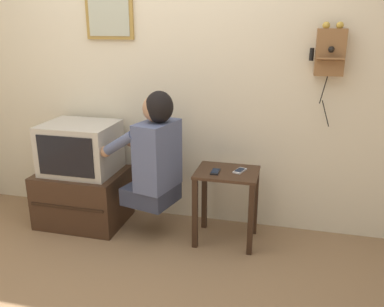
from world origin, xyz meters
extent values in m
plane|color=#846647|center=(0.00, 0.00, 0.00)|extent=(14.00, 14.00, 0.00)
cube|color=beige|center=(0.00, 1.05, 1.27)|extent=(6.80, 0.05, 2.55)
cube|color=#382316|center=(0.53, 0.70, 0.57)|extent=(0.47, 0.38, 0.02)
cube|color=black|center=(0.32, 0.53, 0.28)|extent=(0.04, 0.04, 0.56)
cube|color=black|center=(0.74, 0.53, 0.28)|extent=(0.04, 0.04, 0.56)
cube|color=black|center=(0.32, 0.86, 0.28)|extent=(0.04, 0.04, 0.56)
cube|color=black|center=(0.74, 0.86, 0.28)|extent=(0.04, 0.04, 0.56)
cube|color=#2D3347|center=(-0.06, 0.63, 0.36)|extent=(0.44, 0.43, 0.14)
cube|color=#4C567A|center=(0.01, 0.62, 0.69)|extent=(0.30, 0.41, 0.52)
sphere|color=#A37556|center=(0.01, 0.62, 1.06)|extent=(0.21, 0.21, 0.21)
ellipsoid|color=black|center=(0.03, 0.61, 1.07)|extent=(0.25, 0.26, 0.24)
cylinder|color=#4C567A|center=(-0.26, 0.52, 0.79)|extent=(0.31, 0.15, 0.23)
cylinder|color=#4C567A|center=(-0.19, 0.83, 0.79)|extent=(0.31, 0.15, 0.23)
sphere|color=#A37556|center=(-0.39, 0.55, 0.71)|extent=(0.09, 0.09, 0.09)
sphere|color=#A37556|center=(-0.31, 0.86, 0.71)|extent=(0.09, 0.09, 0.09)
cube|color=#382316|center=(-0.71, 0.72, 0.23)|extent=(0.71, 0.54, 0.46)
cube|color=black|center=(-0.71, 0.44, 0.25)|extent=(0.64, 0.01, 0.02)
cube|color=#ADA89E|center=(-0.71, 0.73, 0.66)|extent=(0.58, 0.48, 0.41)
cube|color=black|center=(-0.71, 0.49, 0.66)|extent=(0.48, 0.01, 0.32)
cube|color=brown|center=(1.21, 0.97, 1.45)|extent=(0.20, 0.11, 0.33)
cube|color=brown|center=(1.21, 0.89, 1.41)|extent=(0.18, 0.07, 0.03)
sphere|color=#B79338|center=(1.16, 0.96, 1.64)|extent=(0.05, 0.05, 0.05)
sphere|color=#B79338|center=(1.25, 0.96, 1.64)|extent=(0.05, 0.05, 0.05)
cone|color=black|center=(1.21, 0.87, 1.48)|extent=(0.04, 0.05, 0.04)
cylinder|color=black|center=(1.08, 0.97, 1.44)|extent=(0.03, 0.03, 0.09)
cylinder|color=black|center=(1.19, 0.96, 1.19)|extent=(0.04, 0.04, 0.22)
cylinder|color=black|center=(1.22, 0.96, 1.01)|extent=(0.07, 0.06, 0.19)
cube|color=olive|center=(-0.51, 1.02, 1.71)|extent=(0.41, 0.02, 0.37)
cube|color=#A8AD99|center=(-0.51, 1.00, 1.71)|extent=(0.35, 0.01, 0.32)
cube|color=black|center=(0.45, 0.65, 0.59)|extent=(0.06, 0.12, 0.01)
cube|color=black|center=(0.45, 0.65, 0.60)|extent=(0.05, 0.10, 0.00)
cube|color=silver|center=(0.63, 0.72, 0.59)|extent=(0.10, 0.14, 0.01)
cube|color=black|center=(0.63, 0.72, 0.60)|extent=(0.08, 0.11, 0.00)
camera|label=1|loc=(0.99, -2.16, 1.66)|focal=38.00mm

